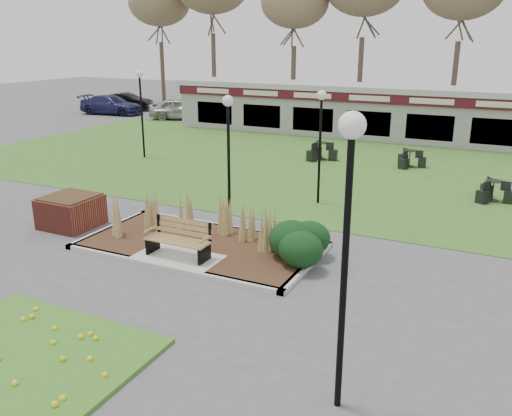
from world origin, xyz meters
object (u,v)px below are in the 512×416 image
at_px(brick_planter, 71,211).
at_px(lamp_post_mid_right, 321,122).
at_px(bistro_set_b, 321,154).
at_px(lamp_post_far_left, 141,95).
at_px(car_black, 127,102).
at_px(bistro_set_c, 409,161).
at_px(lamp_post_near_right, 348,201).
at_px(bistro_set_d, 492,194).
at_px(park_bench, 180,238).
at_px(car_silver, 181,109).
at_px(lamp_post_near_left, 228,132).
at_px(car_blue, 111,105).
at_px(food_pavilion, 376,111).

height_order(brick_planter, lamp_post_mid_right, lamp_post_mid_right).
height_order(lamp_post_mid_right, bistro_set_b, lamp_post_mid_right).
xyz_separation_m(lamp_post_far_left, car_black, (-11.88, 13.48, -2.28)).
relative_size(lamp_post_mid_right, bistro_set_c, 2.85).
bearing_deg(bistro_set_b, lamp_post_far_left, -157.41).
height_order(lamp_post_near_right, bistro_set_d, lamp_post_near_right).
relative_size(brick_planter, bistro_set_d, 1.10).
distance_m(park_bench, brick_planter, 4.47).
bearing_deg(car_silver, lamp_post_far_left, -178.26).
xyz_separation_m(park_bench, lamp_post_far_left, (-8.43, 9.61, 2.35)).
bearing_deg(car_black, lamp_post_near_left, -150.70).
xyz_separation_m(lamp_post_mid_right, lamp_post_far_left, (-9.90, 3.37, 0.15)).
xyz_separation_m(lamp_post_near_right, lamp_post_far_left, (-13.82, 13.36, -0.38)).
xyz_separation_m(bistro_set_d, car_blue, (-26.66, 11.64, 0.43)).
bearing_deg(lamp_post_far_left, lamp_post_mid_right, -18.82).
distance_m(brick_planter, bistro_set_c, 14.52).
bearing_deg(lamp_post_near_left, food_pavilion, 89.39).
xyz_separation_m(lamp_post_near_right, lamp_post_mid_right, (-3.92, 9.99, -0.53)).
relative_size(brick_planter, bistro_set_b, 1.00).
distance_m(food_pavilion, bistro_set_c, 7.46).
distance_m(lamp_post_near_right, car_silver, 31.31).
distance_m(park_bench, car_silver, 25.00).
bearing_deg(bistro_set_d, lamp_post_near_left, -138.73).
xyz_separation_m(bistro_set_c, car_blue, (-23.05, 7.65, 0.43)).
bearing_deg(food_pavilion, brick_planter, -103.06).
distance_m(food_pavilion, lamp_post_near_right, 24.15).
xyz_separation_m(bistro_set_c, car_silver, (-17.05, 7.73, 0.46)).
xyz_separation_m(lamp_post_near_left, lamp_post_near_right, (5.57, -6.70, 0.48)).
xyz_separation_m(park_bench, food_pavilion, (0.00, 19.71, 0.89)).
height_order(park_bench, bistro_set_c, park_bench).
relative_size(lamp_post_near_right, bistro_set_b, 3.04).
bearing_deg(lamp_post_near_right, car_silver, 128.01).
bearing_deg(lamp_post_far_left, car_blue, 135.64).
height_order(bistro_set_c, bistro_set_d, bistro_set_c).
bearing_deg(lamp_post_near_right, brick_planter, 155.33).
relative_size(lamp_post_near_right, car_silver, 1.07).
relative_size(lamp_post_near_left, car_silver, 0.92).
bearing_deg(bistro_set_d, bistro_set_c, 132.08).
relative_size(park_bench, car_black, 0.42).
relative_size(bistro_set_c, car_silver, 0.32).
relative_size(lamp_post_near_right, lamp_post_mid_right, 1.19).
bearing_deg(brick_planter, bistro_set_c, 58.29).
distance_m(park_bench, lamp_post_far_left, 13.00).
height_order(lamp_post_near_left, bistro_set_d, lamp_post_near_left).
xyz_separation_m(lamp_post_mid_right, car_blue, (-21.29, 14.51, -2.09)).
relative_size(lamp_post_near_left, bistro_set_c, 2.91).
bearing_deg(lamp_post_near_right, bistro_set_b, 110.41).
bearing_deg(park_bench, car_silver, 123.55).
relative_size(lamp_post_near_left, car_black, 0.97).
bearing_deg(car_blue, bistro_set_c, -115.22).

